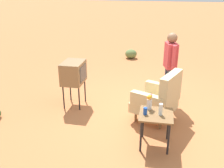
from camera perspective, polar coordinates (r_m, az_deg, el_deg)
ground_plane at (r=5.78m, az=8.69°, el=-6.14°), size 60.00×60.00×0.00m
armchair at (r=5.27m, az=10.24°, el=-3.12°), size 1.00×1.01×1.06m
side_table at (r=4.48m, az=9.55°, el=-7.47°), size 0.56×0.56×0.61m
tv_on_stand at (r=5.81m, az=-8.41°, el=2.44°), size 0.61×0.46×1.03m
person_standing at (r=5.95m, az=12.55°, el=4.22°), size 0.56×0.30×1.64m
bottle_short_clear at (r=4.38m, az=10.58°, el=-5.47°), size 0.06×0.06×0.20m
soda_can_blue at (r=4.38m, az=7.26°, el=-5.87°), size 0.07×0.07×0.12m
flower_vase at (r=4.53m, az=8.19°, el=-3.70°), size 0.14×0.10×0.27m
shrub_near at (r=9.57m, az=4.17°, el=6.60°), size 0.42×0.42×0.33m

